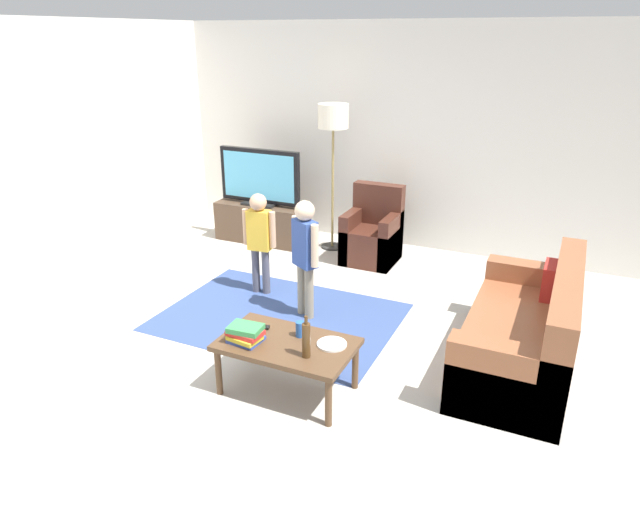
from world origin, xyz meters
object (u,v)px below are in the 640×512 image
(child_center, at_px, (305,248))
(soda_can, at_px, (300,329))
(couch, at_px, (530,336))
(book_stack, at_px, (245,334))
(tv_stand, at_px, (262,223))
(coffee_table, at_px, (287,348))
(floor_lamp, at_px, (333,124))
(armchair, at_px, (373,236))
(tv, at_px, (260,178))
(child_near_tv, at_px, (259,235))
(plate, at_px, (332,344))
(bottle, at_px, (306,340))
(tv_remote, at_px, (258,327))

(child_center, bearing_deg, soda_can, -65.78)
(couch, bearing_deg, book_stack, -147.06)
(tv_stand, distance_m, coffee_table, 3.41)
(tv_stand, distance_m, couch, 3.90)
(floor_lamp, height_order, soda_can, floor_lamp)
(armchair, relative_size, soda_can, 7.50)
(couch, bearing_deg, tv_stand, 153.33)
(tv, relative_size, couch, 0.61)
(child_near_tv, relative_size, plate, 4.86)
(floor_lamp, bearing_deg, child_near_tv, -94.91)
(armchair, relative_size, bottle, 2.82)
(armchair, bearing_deg, plate, -76.43)
(coffee_table, height_order, bottle, bottle)
(child_near_tv, distance_m, coffee_table, 1.83)
(coffee_table, height_order, plate, plate)
(tv, relative_size, bottle, 3.44)
(coffee_table, bearing_deg, tv, 123.50)
(child_near_tv, relative_size, tv_remote, 6.29)
(child_near_tv, distance_m, plate, 1.96)
(coffee_table, xyz_separation_m, plate, (0.32, 0.10, 0.06))
(tv_stand, relative_size, floor_lamp, 0.67)
(couch, distance_m, bottle, 1.87)
(soda_can, xyz_separation_m, plate, (0.27, -0.02, -0.05))
(book_stack, xyz_separation_m, plate, (0.60, 0.22, -0.06))
(tv, distance_m, armchair, 1.63)
(tv_stand, bearing_deg, coffee_table, -56.70)
(bottle, height_order, soda_can, bottle)
(armchair, xyz_separation_m, child_near_tv, (-0.74, -1.36, 0.34))
(child_near_tv, bearing_deg, soda_can, -49.76)
(couch, relative_size, armchair, 2.00)
(soda_can, distance_m, plate, 0.28)
(couch, distance_m, tv_remote, 2.16)
(tv, height_order, book_stack, tv)
(soda_can, bearing_deg, coffee_table, -112.62)
(couch, xyz_separation_m, armchair, (-1.94, 1.71, 0.01))
(child_center, bearing_deg, child_near_tv, 156.88)
(floor_lamp, distance_m, child_center, 2.08)
(armchair, height_order, child_near_tv, child_near_tv)
(soda_can, bearing_deg, book_stack, -143.52)
(tv_stand, xyz_separation_m, bottle, (2.09, -2.97, 0.31))
(couch, distance_m, armchair, 2.59)
(coffee_table, relative_size, plate, 4.55)
(tv_remote, height_order, plate, plate)
(tv_remote, bearing_deg, tv_stand, 104.45)
(couch, height_order, floor_lamp, floor_lamp)
(tv_remote, bearing_deg, plate, -15.30)
(armchair, relative_size, child_center, 0.78)
(tv_stand, relative_size, armchair, 1.33)
(bottle, relative_size, tv_remote, 1.88)
(child_center, distance_m, tv_remote, 1.11)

